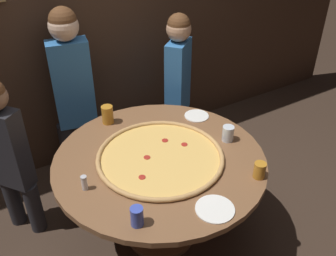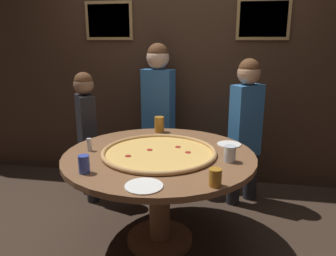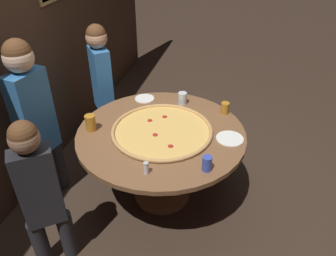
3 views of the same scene
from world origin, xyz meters
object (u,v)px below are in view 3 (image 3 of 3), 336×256
(drink_cup_by_shaker, at_px, (225,108))
(diner_side_right, at_px, (34,117))
(giant_pizza, at_px, (162,130))
(drink_cup_near_left, at_px, (182,98))
(diner_side_left, at_px, (40,191))
(diner_far_left, at_px, (102,82))
(drink_cup_front_edge, at_px, (91,123))
(condiment_shaker, at_px, (146,168))
(drink_cup_centre_back, at_px, (207,163))
(dining_table, at_px, (161,146))
(white_plate_far_back, at_px, (145,99))
(white_plate_left_side, at_px, (230,139))

(drink_cup_by_shaker, distance_m, diner_side_right, 1.65)
(giant_pizza, bearing_deg, drink_cup_near_left, -7.71)
(drink_cup_by_shaker, xyz_separation_m, diner_side_left, (-1.27, 1.11, -0.07))
(diner_far_left, height_order, diner_side_right, diner_side_right)
(diner_side_left, bearing_deg, drink_cup_by_shaker, -167.64)
(giant_pizza, distance_m, drink_cup_front_edge, 0.60)
(giant_pizza, bearing_deg, condiment_shaker, -177.53)
(drink_cup_front_edge, relative_size, drink_cup_centre_back, 1.21)
(drink_cup_centre_back, xyz_separation_m, condiment_shaker, (-0.14, 0.41, -0.01))
(drink_cup_near_left, height_order, diner_far_left, diner_far_left)
(dining_table, xyz_separation_m, giant_pizza, (0.00, -0.01, 0.16))
(diner_side_right, bearing_deg, diner_side_left, 44.71)
(drink_cup_front_edge, bearing_deg, diner_side_left, 176.33)
(drink_cup_front_edge, height_order, drink_cup_near_left, drink_cup_front_edge)
(diner_far_left, bearing_deg, drink_cup_by_shaker, 40.38)
(condiment_shaker, relative_size, diner_side_left, 0.08)
(drink_cup_centre_back, height_order, white_plate_far_back, drink_cup_centre_back)
(white_plate_far_back, xyz_separation_m, diner_side_left, (-1.36, 0.32, -0.03))
(drink_cup_front_edge, relative_size, condiment_shaker, 1.45)
(drink_cup_front_edge, distance_m, condiment_shaker, 0.74)
(drink_cup_centre_back, distance_m, diner_side_left, 1.16)
(drink_cup_near_left, distance_m, diner_side_left, 1.53)
(diner_side_right, bearing_deg, white_plate_left_side, 110.64)
(drink_cup_near_left, xyz_separation_m, diner_far_left, (0.15, 0.89, -0.00))
(dining_table, xyz_separation_m, white_plate_left_side, (0.03, -0.57, 0.15))
(drink_cup_centre_back, height_order, diner_far_left, diner_far_left)
(diner_far_left, bearing_deg, condiment_shaker, -4.13)
(drink_cup_by_shaker, bearing_deg, drink_cup_near_left, 78.34)
(white_plate_left_side, bearing_deg, drink_cup_centre_back, 162.62)
(white_plate_left_side, height_order, diner_side_right, diner_side_right)
(drink_cup_front_edge, xyz_separation_m, diner_far_left, (0.78, 0.24, -0.02))
(drink_cup_front_edge, relative_size, drink_cup_by_shaker, 1.34)
(drink_cup_front_edge, distance_m, drink_cup_centre_back, 1.05)
(white_plate_far_back, bearing_deg, drink_cup_centre_back, -140.79)
(giant_pizza, xyz_separation_m, diner_side_left, (-0.85, 0.63, -0.03))
(condiment_shaker, xyz_separation_m, diner_far_left, (1.20, 0.84, 0.00))
(drink_cup_centre_back, xyz_separation_m, diner_side_right, (0.18, 1.47, 0.07))
(dining_table, bearing_deg, drink_cup_centre_back, -131.97)
(giant_pizza, xyz_separation_m, drink_cup_near_left, (0.51, -0.07, 0.04))
(dining_table, height_order, diner_side_right, diner_side_right)
(drink_cup_by_shaker, bearing_deg, diner_side_left, 138.83)
(drink_cup_centre_back, xyz_separation_m, diner_far_left, (1.06, 1.25, -0.01))
(drink_cup_front_edge, bearing_deg, drink_cup_near_left, -46.18)
(giant_pizza, xyz_separation_m, white_plate_far_back, (0.51, 0.31, -0.01))
(drink_cup_near_left, xyz_separation_m, condiment_shaker, (-1.05, 0.05, -0.01))
(diner_far_left, bearing_deg, drink_cup_near_left, 40.99)
(diner_far_left, xyz_separation_m, diner_side_left, (-1.51, -0.19, -0.07))
(drink_cup_near_left, xyz_separation_m, drink_cup_centre_back, (-0.91, -0.36, 0.00))
(white_plate_left_side, bearing_deg, diner_side_left, 126.10)
(giant_pizza, bearing_deg, diner_side_right, 102.00)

